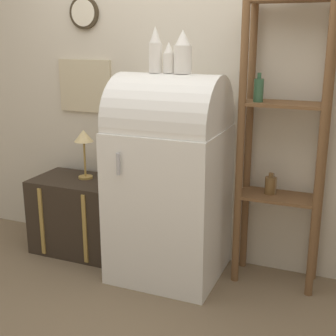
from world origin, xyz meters
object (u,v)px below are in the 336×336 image
object	(u,v)px
refrigerator	(169,175)
desk_lamp	(84,140)
vase_right	(183,53)
vase_left	(155,51)
suitcase_trunk	(80,215)
vase_center	(169,59)

from	to	relation	value
refrigerator	desk_lamp	size ratio (longest dim) A/B	3.73
vase_right	vase_left	bearing A→B (deg)	-178.29
refrigerator	vase_right	distance (m)	0.82
suitcase_trunk	vase_center	distance (m)	1.46
vase_right	suitcase_trunk	bearing A→B (deg)	175.78
vase_right	desk_lamp	world-z (taller)	vase_right
suitcase_trunk	vase_right	distance (m)	1.54
suitcase_trunk	desk_lamp	xyz separation A→B (m)	(0.04, 0.04, 0.60)
desk_lamp	vase_left	bearing A→B (deg)	-10.03
refrigerator	vase_center	world-z (taller)	vase_center
suitcase_trunk	vase_left	distance (m)	1.45
refrigerator	vase_left	size ratio (longest dim) A/B	4.84
refrigerator	vase_left	xyz separation A→B (m)	(-0.10, 0.00, 0.82)
vase_left	vase_center	distance (m)	0.10
suitcase_trunk	desk_lamp	distance (m)	0.60
suitcase_trunk	vase_right	xyz separation A→B (m)	(0.88, -0.07, 1.26)
vase_left	vase_right	bearing A→B (deg)	1.71
vase_left	vase_right	size ratio (longest dim) A/B	1.09
desk_lamp	suitcase_trunk	bearing A→B (deg)	-133.24
vase_center	vase_right	world-z (taller)	vase_right
refrigerator	desk_lamp	bearing A→B (deg)	171.20
vase_center	desk_lamp	world-z (taller)	vase_center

